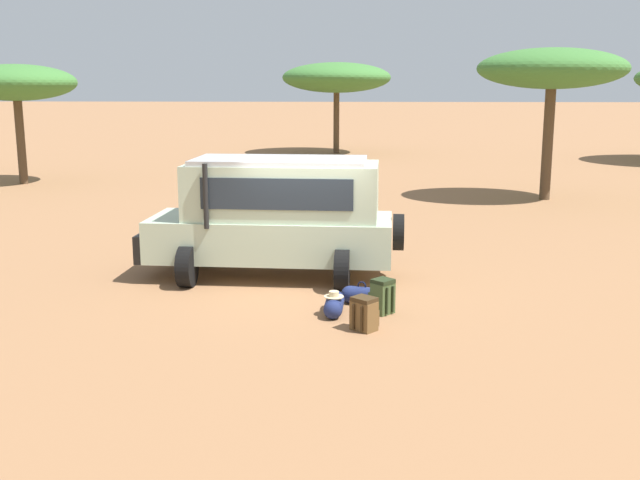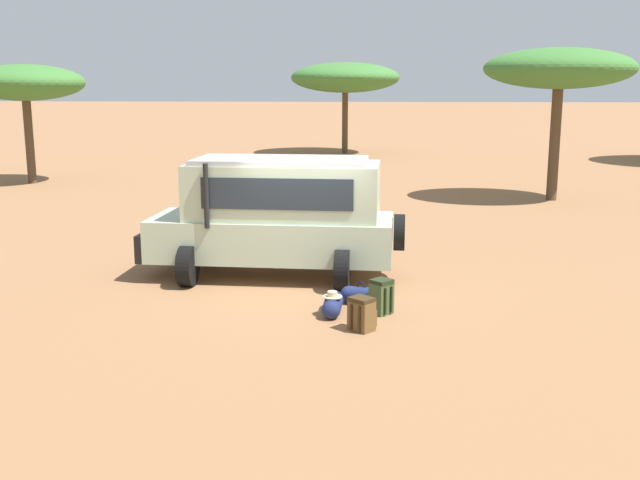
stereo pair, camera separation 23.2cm
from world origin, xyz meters
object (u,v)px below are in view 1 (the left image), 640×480
(acacia_tree_left_mid, at_px, (16,83))
(duffel_bag_soft_canvas, at_px, (362,295))
(backpack_beside_front_wheel, at_px, (382,297))
(duffel_bag_low_black_case, at_px, (334,304))
(acacia_tree_right_mid, at_px, (552,70))
(backpack_cluster_center, at_px, (364,314))
(acacia_tree_centre_back, at_px, (337,78))
(safari_vehicle, at_px, (276,214))

(acacia_tree_left_mid, bearing_deg, duffel_bag_soft_canvas, -49.90)
(backpack_beside_front_wheel, xyz_separation_m, duffel_bag_low_black_case, (-0.83, -0.07, -0.13))
(duffel_bag_low_black_case, height_order, duffel_bag_soft_canvas, duffel_bag_low_black_case)
(duffel_bag_soft_canvas, distance_m, acacia_tree_right_mid, 14.99)
(backpack_beside_front_wheel, xyz_separation_m, backpack_cluster_center, (-0.31, -0.92, -0.03))
(backpack_cluster_center, relative_size, acacia_tree_centre_back, 0.08)
(safari_vehicle, relative_size, backpack_beside_front_wheel, 8.83)
(backpack_beside_front_wheel, bearing_deg, acacia_tree_left_mid, 129.92)
(backpack_beside_front_wheel, bearing_deg, backpack_cluster_center, -108.41)
(duffel_bag_soft_canvas, bearing_deg, acacia_tree_right_mid, 64.07)
(duffel_bag_soft_canvas, relative_size, acacia_tree_centre_back, 0.11)
(safari_vehicle, distance_m, acacia_tree_left_mid, 18.53)
(backpack_cluster_center, xyz_separation_m, duffel_bag_low_black_case, (-0.52, 0.86, -0.10))
(acacia_tree_left_mid, bearing_deg, acacia_tree_centre_back, 49.82)
(backpack_cluster_center, distance_m, acacia_tree_left_mid, 22.39)
(backpack_beside_front_wheel, relative_size, backpack_cluster_center, 1.11)
(duffel_bag_low_black_case, bearing_deg, acacia_tree_left_mid, 128.08)
(acacia_tree_centre_back, height_order, acacia_tree_right_mid, acacia_tree_centre_back)
(backpack_cluster_center, bearing_deg, duffel_bag_low_black_case, 121.20)
(acacia_tree_centre_back, xyz_separation_m, acacia_tree_right_mid, (7.77, -17.29, 0.11))
(acacia_tree_centre_back, bearing_deg, safari_vehicle, -90.55)
(backpack_beside_front_wheel, relative_size, duffel_bag_low_black_case, 0.64)
(safari_vehicle, distance_m, backpack_beside_front_wheel, 3.38)
(backpack_cluster_center, height_order, acacia_tree_left_mid, acacia_tree_left_mid)
(acacia_tree_centre_back, relative_size, acacia_tree_right_mid, 1.31)
(backpack_beside_front_wheel, distance_m, backpack_cluster_center, 0.97)
(acacia_tree_right_mid, bearing_deg, backpack_cluster_center, -113.47)
(duffel_bag_soft_canvas, height_order, acacia_tree_left_mid, acacia_tree_left_mid)
(duffel_bag_soft_canvas, xyz_separation_m, acacia_tree_left_mid, (-13.49, 16.02, 3.77))
(backpack_cluster_center, height_order, acacia_tree_right_mid, acacia_tree_right_mid)
(safari_vehicle, relative_size, duffel_bag_low_black_case, 5.66)
(backpack_cluster_center, height_order, duffel_bag_soft_canvas, backpack_cluster_center)
(backpack_beside_front_wheel, xyz_separation_m, acacia_tree_left_mid, (-13.84, 16.54, 3.64))
(acacia_tree_right_mid, bearing_deg, acacia_tree_left_mid, 171.17)
(safari_vehicle, distance_m, acacia_tree_right_mid, 13.98)
(safari_vehicle, xyz_separation_m, acacia_tree_right_mid, (8.04, 11.01, 3.08))
(duffel_bag_soft_canvas, height_order, acacia_tree_centre_back, acacia_tree_centre_back)
(safari_vehicle, bearing_deg, backpack_cluster_center, -62.01)
(backpack_cluster_center, relative_size, duffel_bag_soft_canvas, 0.73)
(duffel_bag_low_black_case, height_order, acacia_tree_centre_back, acacia_tree_centre_back)
(backpack_cluster_center, xyz_separation_m, duffel_bag_soft_canvas, (-0.04, 1.45, -0.11))
(backpack_beside_front_wheel, bearing_deg, acacia_tree_centre_back, 93.40)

